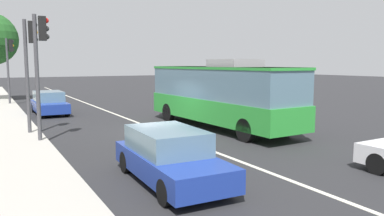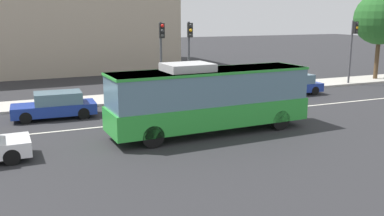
% 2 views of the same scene
% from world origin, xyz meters
% --- Properties ---
extents(ground_plane, '(160.00, 160.00, 0.00)m').
position_xyz_m(ground_plane, '(0.00, 0.00, 0.00)').
color(ground_plane, '#28282B').
extents(sidewalk_kerb, '(80.00, 3.25, 0.14)m').
position_xyz_m(sidewalk_kerb, '(0.00, 6.75, 0.07)').
color(sidewalk_kerb, '#B2ADA3').
rests_on(sidewalk_kerb, ground_plane).
extents(lane_centre_line, '(76.00, 0.16, 0.01)m').
position_xyz_m(lane_centre_line, '(0.00, 0.00, 0.01)').
color(lane_centre_line, silver).
rests_on(lane_centre_line, ground_plane).
extents(transit_bus, '(10.10, 2.95, 3.46)m').
position_xyz_m(transit_bus, '(-0.86, -3.07, 1.81)').
color(transit_bus, green).
rests_on(transit_bus, ground_plane).
extents(sedan_blue, '(4.51, 1.83, 1.46)m').
position_xyz_m(sedan_blue, '(8.90, 3.68, 0.72)').
color(sedan_blue, '#1E3899').
rests_on(sedan_blue, ground_plane).
extents(sedan_blue_ahead, '(4.56, 1.95, 1.46)m').
position_xyz_m(sedan_blue_ahead, '(-7.51, 2.98, 0.72)').
color(sedan_blue_ahead, '#1E3899').
rests_on(sedan_blue_ahead, ground_plane).
extents(traffic_light_near_corner, '(0.33, 0.62, 5.20)m').
position_xyz_m(traffic_light_near_corner, '(-0.42, 5.28, 3.56)').
color(traffic_light_near_corner, '#47474C').
rests_on(traffic_light_near_corner, ground_plane).
extents(traffic_light_mid_block, '(0.34, 0.62, 5.20)m').
position_xyz_m(traffic_light_mid_block, '(1.65, 5.46, 3.56)').
color(traffic_light_mid_block, '#47474C').
rests_on(traffic_light_mid_block, ground_plane).
extents(traffic_light_far_corner, '(0.34, 0.62, 5.20)m').
position_xyz_m(traffic_light_far_corner, '(15.97, 5.44, 3.56)').
color(traffic_light_far_corner, '#47474C').
rests_on(traffic_light_far_corner, ground_plane).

